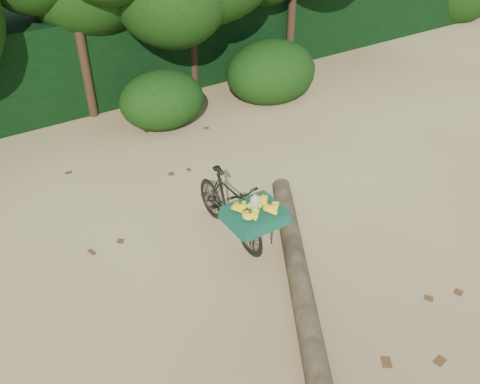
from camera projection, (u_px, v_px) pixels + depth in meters
ground at (209, 294)px, 6.11m from camera, size 80.00×80.00×0.00m
vendor_bicycle at (230, 206)px, 6.75m from camera, size 0.68×1.67×0.96m
fallen_log at (297, 269)px, 6.27m from camera, size 2.10×3.32×0.27m
hedge_backdrop at (46, 62)px, 9.93m from camera, size 26.00×1.80×1.80m
tree_row at (6, 21)px, 8.46m from camera, size 14.50×2.00×4.00m
bush_clumps at (111, 116)px, 9.03m from camera, size 8.80×1.70×0.90m
leaf_litter at (184, 263)px, 6.56m from camera, size 7.00×7.30×0.01m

